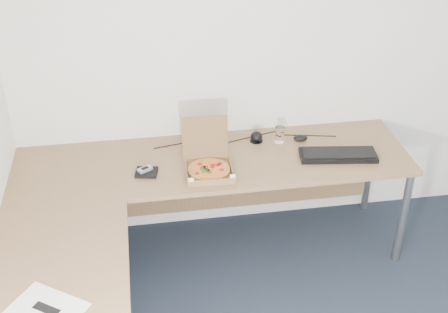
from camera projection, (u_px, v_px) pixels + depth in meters
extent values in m
cube|color=#906A46|center=(213.00, 161.00, 3.77)|extent=(2.50, 0.70, 0.03)
cube|color=#906A46|center=(53.00, 304.00, 2.72)|extent=(0.70, 1.50, 0.03)
cylinder|color=gray|center=(369.00, 168.00, 4.37)|extent=(0.05, 0.05, 0.70)
cube|color=olive|center=(209.00, 172.00, 3.63)|extent=(0.28, 0.28, 0.01)
cube|color=olive|center=(205.00, 138.00, 3.69)|extent=(0.28, 0.06, 0.28)
cylinder|color=#CA8A3E|center=(209.00, 170.00, 3.62)|extent=(0.26, 0.26, 0.02)
cylinder|color=#AA2B1B|center=(209.00, 168.00, 3.61)|extent=(0.22, 0.22, 0.00)
cylinder|color=white|center=(280.00, 135.00, 3.92)|extent=(0.06, 0.06, 0.11)
cube|color=black|center=(338.00, 155.00, 3.78)|extent=(0.50, 0.24, 0.03)
ellipsoid|color=black|center=(300.00, 138.00, 3.96)|extent=(0.10, 0.07, 0.03)
cube|color=black|center=(147.00, 172.00, 3.61)|extent=(0.15, 0.13, 0.02)
cube|color=#B2B5BA|center=(145.00, 169.00, 3.61)|extent=(0.10, 0.08, 0.02)
cube|color=white|center=(46.00, 309.00, 2.67)|extent=(0.40, 0.38, 0.00)
ellipsoid|color=black|center=(256.00, 136.00, 3.94)|extent=(0.09, 0.09, 0.07)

